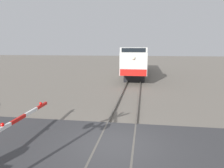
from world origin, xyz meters
TOP-DOWN VIEW (x-y plane):
  - ground_plane at (0.00, 0.00)m, footprint 160.00×160.00m
  - rail_track_left at (-0.72, 0.00)m, footprint 0.08×80.00m
  - rail_track_right at (0.72, 0.00)m, footprint 0.08×80.00m
  - road_surface at (0.00, 0.00)m, footprint 36.00×4.71m
  - locomotive at (0.00, 21.49)m, footprint 2.73×17.44m

SIDE VIEW (x-z plane):
  - ground_plane at x=0.00m, z-range 0.00..0.00m
  - road_surface at x=0.00m, z-range 0.00..0.15m
  - rail_track_left at x=-0.72m, z-range 0.00..0.15m
  - rail_track_right at x=0.72m, z-range 0.00..0.15m
  - locomotive at x=0.00m, z-range 0.11..3.95m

